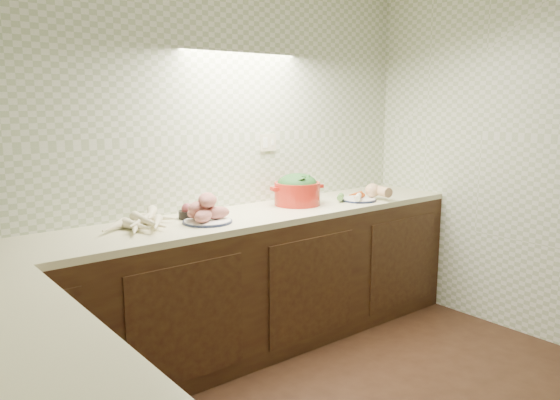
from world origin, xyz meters
TOP-DOWN VIEW (x-y plane):
  - room at (0.00, 0.00)m, footprint 3.60×3.60m
  - counter at (-0.68, 0.68)m, footprint 3.60×3.60m
  - parsnip_pile at (-0.54, 1.51)m, footprint 0.47×0.46m
  - sweet_potato_plate at (-0.16, 1.46)m, footprint 0.30×0.29m
  - onion_bowl at (-0.19, 1.62)m, footprint 0.13×0.13m
  - dutch_oven at (0.62, 1.55)m, footprint 0.39×0.38m
  - veg_plate at (1.12, 1.38)m, footprint 0.40×0.28m

SIDE VIEW (x-z plane):
  - counter at x=-0.68m, z-range 0.00..0.90m
  - parsnip_pile at x=-0.54m, z-range 0.90..0.97m
  - onion_bowl at x=-0.19m, z-range 0.89..0.98m
  - veg_plate at x=1.12m, z-range 0.88..1.00m
  - sweet_potato_plate at x=-0.16m, z-range 0.88..1.06m
  - dutch_oven at x=0.62m, z-range 0.90..1.12m
  - room at x=0.00m, z-range 0.33..2.93m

